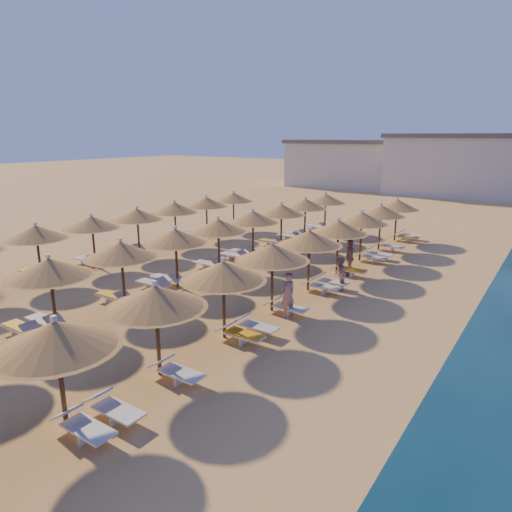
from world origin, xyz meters
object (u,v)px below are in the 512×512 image
Objects in this scene: parasol_row_west at (175,237)px; beachgoer_c at (349,257)px; beachgoer_a at (288,295)px; beachgoer_b at (340,274)px; parasol_row_east at (272,253)px.

parasol_row_west is 18.42× the size of beachgoer_c.
parasol_row_west is 8.99m from beachgoer_c.
beachgoer_a reaches higher than beachgoer_b.
beachgoer_c is at bearing -158.11° from beachgoer_a.
parasol_row_west is (-5.37, 0.00, 0.00)m from parasol_row_east.
parasol_row_east reaches higher than beachgoer_a.
beachgoer_c is (0.63, 6.53, -1.51)m from parasol_row_east.
beachgoer_c is at bearing 172.54° from beachgoer_b.
beachgoer_b is (0.36, 4.19, -0.14)m from beachgoer_a.
beachgoer_a is 1.18× the size of beachgoer_b.
parasol_row_east is 1.78m from beachgoer_a.
parasol_row_east is at bearing 0.00° from parasol_row_west.
beachgoer_b is (1.22, 4.00, -1.68)m from parasol_row_east.
parasol_row_west is 18.97× the size of beachgoer_a.
beachgoer_c is at bearing 84.53° from parasol_row_east.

